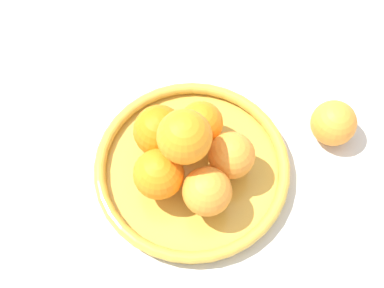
% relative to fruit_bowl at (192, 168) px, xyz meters
% --- Properties ---
extents(ground_plane, '(4.00, 4.00, 0.00)m').
position_rel_fruit_bowl_xyz_m(ground_plane, '(0.00, 0.00, -0.02)').
color(ground_plane, beige).
extents(fruit_bowl, '(0.31, 0.31, 0.03)m').
position_rel_fruit_bowl_xyz_m(fruit_bowl, '(0.00, 0.00, 0.00)').
color(fruit_bowl, gold).
rests_on(fruit_bowl, ground_plane).
extents(orange_pile, '(0.18, 0.19, 0.14)m').
position_rel_fruit_bowl_xyz_m(orange_pile, '(-0.00, 0.01, 0.07)').
color(orange_pile, orange).
rests_on(orange_pile, fruit_bowl).
extents(stray_orange, '(0.07, 0.07, 0.07)m').
position_rel_fruit_bowl_xyz_m(stray_orange, '(0.15, -0.18, 0.02)').
color(stray_orange, orange).
rests_on(stray_orange, ground_plane).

